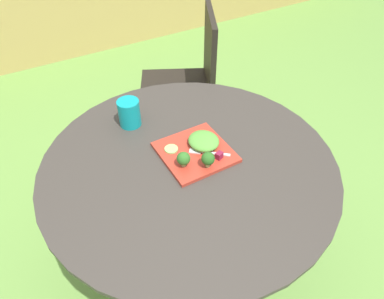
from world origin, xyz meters
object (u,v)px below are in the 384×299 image
Objects in this scene: salad_plate at (195,152)px; fork at (206,152)px; drinking_glass at (129,114)px; patio_chair at (191,75)px.

fork is at bearing -46.33° from salad_plate.
drinking_glass is (-0.14, 0.29, 0.04)m from salad_plate.
drinking_glass is (-0.57, -0.50, 0.24)m from patio_chair.
fork is at bearing -62.14° from drinking_glass.
salad_plate is at bearing 133.67° from fork.
patio_chair is 6.98× the size of fork.
salad_plate is 0.32m from drinking_glass.
drinking_glass reaches higher than fork.
fork is (0.17, -0.32, -0.03)m from drinking_glass.
drinking_glass is at bearing -139.13° from patio_chair.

